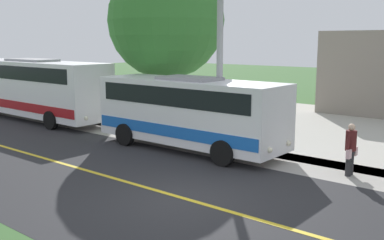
# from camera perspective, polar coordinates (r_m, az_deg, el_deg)

# --- Properties ---
(ground_plane) EXTENTS (120.00, 120.00, 0.00)m
(ground_plane) POSITION_cam_1_polar(r_m,az_deg,el_deg) (12.43, -1.01, -9.87)
(ground_plane) COLOR #3D6633
(road_surface) EXTENTS (8.00, 100.00, 0.01)m
(road_surface) POSITION_cam_1_polar(r_m,az_deg,el_deg) (12.43, -1.01, -9.86)
(road_surface) COLOR #28282B
(road_surface) RESTS_ON ground
(sidewalk) EXTENTS (2.40, 100.00, 0.01)m
(sidewalk) POSITION_cam_1_polar(r_m,az_deg,el_deg) (16.55, 10.82, -4.98)
(sidewalk) COLOR #9E9991
(sidewalk) RESTS_ON ground
(road_centre_line) EXTENTS (0.16, 100.00, 0.00)m
(road_centre_line) POSITION_cam_1_polar(r_m,az_deg,el_deg) (12.42, -1.01, -9.83)
(road_centre_line) COLOR gold
(road_centre_line) RESTS_ON ground
(shuttle_bus_front) EXTENTS (2.58, 7.99, 2.86)m
(shuttle_bus_front) POSITION_cam_1_polar(r_m,az_deg,el_deg) (17.59, -0.34, 1.31)
(shuttle_bus_front) COLOR white
(shuttle_bus_front) RESTS_ON ground
(transit_bus_rear) EXTENTS (2.62, 10.74, 3.26)m
(transit_bus_rear) POSITION_cam_1_polar(r_m,az_deg,el_deg) (25.99, -19.33, 4.02)
(transit_bus_rear) COLOR white
(transit_bus_rear) RESTS_ON ground
(pedestrian_with_bags) EXTENTS (0.72, 0.34, 1.67)m
(pedestrian_with_bags) POSITION_cam_1_polar(r_m,az_deg,el_deg) (15.09, 19.34, -3.34)
(pedestrian_with_bags) COLOR #262628
(pedestrian_with_bags) RESTS_ON ground
(street_light_pole) EXTENTS (1.97, 0.24, 7.24)m
(street_light_pole) POSITION_cam_1_polar(r_m,az_deg,el_deg) (17.06, 3.26, 9.28)
(street_light_pole) COLOR #9E9EA3
(street_light_pole) RESTS_ON ground
(tree_curbside) EXTENTS (5.59, 5.59, 7.98)m
(tree_curbside) POSITION_cam_1_polar(r_m,az_deg,el_deg) (22.18, -3.27, 12.40)
(tree_curbside) COLOR brown
(tree_curbside) RESTS_ON ground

